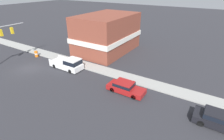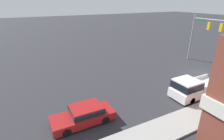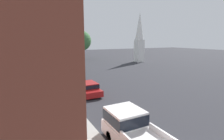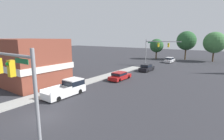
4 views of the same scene
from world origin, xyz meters
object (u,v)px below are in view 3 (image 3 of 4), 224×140
Objects in this scene: car_lead at (88,88)px; car_second_ahead at (70,72)px; car_distant at (54,62)px; pickup_truck_parked at (134,131)px.

car_second_ahead is (0.50, 10.27, 0.05)m from car_lead.
car_lead is 1.01× the size of car_distant.
car_distant reaches higher than car_lead.
car_lead is at bearing -91.39° from car_distant.
pickup_truck_parked is (-1.73, -37.13, 0.16)m from car_distant.
car_lead is 10.28m from car_second_ahead.
car_distant is (0.64, 26.31, 0.06)m from car_lead.
car_distant reaches higher than car_second_ahead.
car_second_ahead is 21.15m from pickup_truck_parked.
pickup_truck_parked is (-1.59, -21.09, 0.17)m from car_second_ahead.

